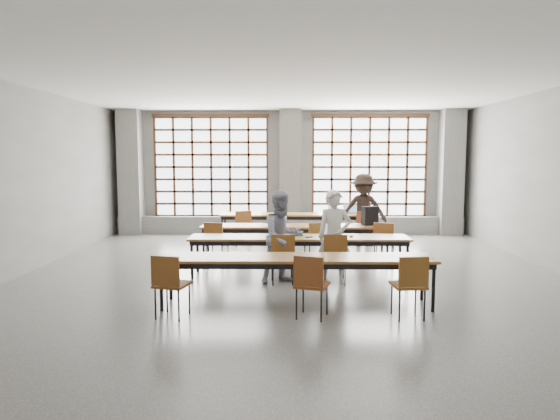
# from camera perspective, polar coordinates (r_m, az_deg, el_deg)

# --- Properties ---
(floor) EXTENTS (11.00, 11.00, 0.00)m
(floor) POSITION_cam_1_polar(r_m,az_deg,el_deg) (9.08, 1.43, -7.80)
(floor) COLOR #51514F
(floor) RESTS_ON ground
(ceiling) EXTENTS (11.00, 11.00, 0.00)m
(ceiling) POSITION_cam_1_polar(r_m,az_deg,el_deg) (8.92, 1.49, 14.60)
(ceiling) COLOR silver
(ceiling) RESTS_ON floor
(wall_back) EXTENTS (10.00, 0.00, 10.00)m
(wall_back) POSITION_cam_1_polar(r_m,az_deg,el_deg) (14.33, 1.16, 4.33)
(wall_back) COLOR #5B5B59
(wall_back) RESTS_ON floor
(wall_front) EXTENTS (10.00, 0.00, 10.00)m
(wall_front) POSITION_cam_1_polar(r_m,az_deg,el_deg) (3.35, 2.72, -1.15)
(wall_front) COLOR #5B5B59
(wall_front) RESTS_ON floor
(wall_left) EXTENTS (0.00, 11.00, 11.00)m
(wall_left) POSITION_cam_1_polar(r_m,az_deg,el_deg) (10.09, -28.29, 2.92)
(wall_left) COLOR #5B5B59
(wall_left) RESTS_ON floor
(column_left) EXTENTS (0.60, 0.55, 3.50)m
(column_left) POSITION_cam_1_polar(r_m,az_deg,el_deg) (14.71, -16.68, 4.13)
(column_left) COLOR #585856
(column_left) RESTS_ON floor
(column_mid) EXTENTS (0.60, 0.55, 3.50)m
(column_mid) POSITION_cam_1_polar(r_m,az_deg,el_deg) (14.05, 1.17, 4.30)
(column_mid) COLOR #585856
(column_mid) RESTS_ON floor
(column_right) EXTENTS (0.60, 0.55, 3.50)m
(column_right) POSITION_cam_1_polar(r_m,az_deg,el_deg) (14.79, 18.94, 4.06)
(column_right) COLOR #585856
(column_right) RESTS_ON floor
(window_left) EXTENTS (3.32, 0.12, 3.00)m
(window_left) POSITION_cam_1_polar(r_m,az_deg,el_deg) (14.40, -7.85, 4.88)
(window_left) COLOR white
(window_left) RESTS_ON wall_back
(window_right) EXTENTS (3.32, 0.12, 3.00)m
(window_right) POSITION_cam_1_polar(r_m,az_deg,el_deg) (14.44, 10.17, 4.85)
(window_right) COLOR white
(window_right) RESTS_ON wall_back
(sill_ledge) EXTENTS (9.80, 0.35, 0.50)m
(sill_ledge) POSITION_cam_1_polar(r_m,az_deg,el_deg) (14.25, 1.16, -1.73)
(sill_ledge) COLOR #585856
(sill_ledge) RESTS_ON floor
(desk_row_a) EXTENTS (4.00, 0.70, 0.73)m
(desk_row_a) POSITION_cam_1_polar(r_m,az_deg,el_deg) (12.84, 2.08, -0.72)
(desk_row_a) COLOR brown
(desk_row_a) RESTS_ON floor
(desk_row_b) EXTENTS (4.00, 0.70, 0.73)m
(desk_row_b) POSITION_cam_1_polar(r_m,az_deg,el_deg) (10.67, 1.74, -2.09)
(desk_row_b) COLOR brown
(desk_row_b) RESTS_ON floor
(desk_row_c) EXTENTS (4.00, 0.70, 0.73)m
(desk_row_c) POSITION_cam_1_polar(r_m,az_deg,el_deg) (9.15, 2.18, -3.45)
(desk_row_c) COLOR brown
(desk_row_c) RESTS_ON floor
(desk_row_d) EXTENTS (4.00, 0.70, 0.73)m
(desk_row_d) POSITION_cam_1_polar(r_m,az_deg,el_deg) (7.32, 1.90, -5.84)
(desk_row_d) COLOR brown
(desk_row_d) RESTS_ON floor
(chair_back_left) EXTENTS (0.52, 0.52, 0.88)m
(chair_back_left) POSITION_cam_1_polar(r_m,az_deg,el_deg) (12.27, -4.31, -1.65)
(chair_back_left) COLOR brown
(chair_back_left) RESTS_ON floor
(chair_back_mid) EXTENTS (0.51, 0.51, 0.88)m
(chair_back_mid) POSITION_cam_1_polar(r_m,az_deg,el_deg) (12.28, 5.98, -1.66)
(chair_back_mid) COLOR brown
(chair_back_mid) RESTS_ON floor
(chair_back_right) EXTENTS (0.42, 0.43, 0.88)m
(chair_back_right) POSITION_cam_1_polar(r_m,az_deg,el_deg) (12.37, 9.57, -1.65)
(chair_back_right) COLOR brown
(chair_back_right) RESTS_ON floor
(chair_mid_left) EXTENTS (0.51, 0.51, 0.88)m
(chair_mid_left) POSITION_cam_1_polar(r_m,az_deg,el_deg) (10.17, -7.37, -3.28)
(chair_mid_left) COLOR brown
(chair_mid_left) RESTS_ON floor
(chair_mid_centre) EXTENTS (0.51, 0.51, 0.88)m
(chair_mid_centre) POSITION_cam_1_polar(r_m,az_deg,el_deg) (10.09, 4.19, -3.32)
(chair_mid_centre) COLOR brown
(chair_mid_centre) RESTS_ON floor
(chair_mid_right) EXTENTS (0.52, 0.52, 0.88)m
(chair_mid_right) POSITION_cam_1_polar(r_m,az_deg,el_deg) (10.26, 11.79, -3.27)
(chair_mid_right) COLOR brown
(chair_mid_right) RESTS_ON floor
(chair_front_left) EXTENTS (0.45, 0.45, 0.88)m
(chair_front_left) POSITION_cam_1_polar(r_m,az_deg,el_deg) (8.55, 0.31, -4.99)
(chair_front_left) COLOR brown
(chair_front_left) RESTS_ON floor
(chair_front_right) EXTENTS (0.43, 0.43, 0.88)m
(chair_front_right) POSITION_cam_1_polar(r_m,az_deg,el_deg) (8.59, 6.29, -4.97)
(chair_front_right) COLOR brown
(chair_front_right) RESTS_ON floor
(chair_near_left) EXTENTS (0.51, 0.51, 0.88)m
(chair_near_left) POSITION_cam_1_polar(r_m,az_deg,el_deg) (6.92, -12.51, -7.78)
(chair_near_left) COLOR brown
(chair_near_left) RESTS_ON floor
(chair_near_mid) EXTENTS (0.53, 0.53, 0.88)m
(chair_near_mid) POSITION_cam_1_polar(r_m,az_deg,el_deg) (6.75, 3.52, -7.99)
(chair_near_mid) COLOR brown
(chair_near_mid) RESTS_ON floor
(chair_near_right) EXTENTS (0.46, 0.46, 0.88)m
(chair_near_right) POSITION_cam_1_polar(r_m,az_deg,el_deg) (6.94, 14.67, -7.79)
(chair_near_right) COLOR brown
(chair_near_right) RESTS_ON floor
(student_male) EXTENTS (0.62, 0.44, 1.61)m
(student_male) POSITION_cam_1_polar(r_m,az_deg,el_deg) (8.67, 6.24, -3.06)
(student_male) COLOR silver
(student_male) RESTS_ON floor
(student_female) EXTENTS (0.97, 0.91, 1.60)m
(student_female) POSITION_cam_1_polar(r_m,az_deg,el_deg) (8.63, 0.28, -3.11)
(student_female) COLOR #191D4C
(student_female) RESTS_ON floor
(student_back) EXTENTS (1.24, 0.83, 1.77)m
(student_back) POSITION_cam_1_polar(r_m,az_deg,el_deg) (12.46, 9.51, 0.02)
(student_back) COLOR black
(student_back) RESTS_ON floor
(laptop_front) EXTENTS (0.43, 0.39, 0.26)m
(laptop_front) POSITION_cam_1_polar(r_m,az_deg,el_deg) (9.27, 5.67, -2.56)
(laptop_front) COLOR #B5B5BA
(laptop_front) RESTS_ON desk_row_c
(laptop_back) EXTENTS (0.40, 0.35, 0.26)m
(laptop_back) POSITION_cam_1_polar(r_m,az_deg,el_deg) (13.04, 8.05, -0.11)
(laptop_back) COLOR #B1B1B6
(laptop_back) RESTS_ON desk_row_a
(mouse) EXTENTS (0.10, 0.07, 0.04)m
(mouse) POSITION_cam_1_polar(r_m,az_deg,el_deg) (9.19, 8.13, -2.93)
(mouse) COLOR silver
(mouse) RESTS_ON desk_row_c
(green_box) EXTENTS (0.25, 0.10, 0.09)m
(green_box) POSITION_cam_1_polar(r_m,az_deg,el_deg) (9.21, 1.86, -2.69)
(green_box) COLOR green
(green_box) RESTS_ON desk_row_c
(phone) EXTENTS (0.14, 0.10, 0.01)m
(phone) POSITION_cam_1_polar(r_m,az_deg,el_deg) (9.05, 3.34, -3.10)
(phone) COLOR black
(phone) RESTS_ON desk_row_c
(paper_sheet_a) EXTENTS (0.35, 0.29, 0.00)m
(paper_sheet_a) POSITION_cam_1_polar(r_m,az_deg,el_deg) (10.72, -1.47, -1.70)
(paper_sheet_a) COLOR white
(paper_sheet_a) RESTS_ON desk_row_b
(paper_sheet_b) EXTENTS (0.36, 0.31, 0.00)m
(paper_sheet_b) POSITION_cam_1_polar(r_m,az_deg,el_deg) (10.61, 0.13, -1.78)
(paper_sheet_b) COLOR white
(paper_sheet_b) RESTS_ON desk_row_b
(backpack) EXTENTS (0.36, 0.29, 0.40)m
(backpack) POSITION_cam_1_polar(r_m,az_deg,el_deg) (10.83, 10.23, -0.65)
(backpack) COLOR black
(backpack) RESTS_ON desk_row_b
(plastic_bag) EXTENTS (0.30, 0.27, 0.29)m
(plastic_bag) POSITION_cam_1_polar(r_m,az_deg,el_deg) (12.92, 6.07, 0.22)
(plastic_bag) COLOR white
(plastic_bag) RESTS_ON desk_row_a
(red_pouch) EXTENTS (0.21, 0.14, 0.06)m
(red_pouch) POSITION_cam_1_polar(r_m,az_deg,el_deg) (6.99, -12.21, -7.92)
(red_pouch) COLOR #AA1C14
(red_pouch) RESTS_ON chair_near_left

